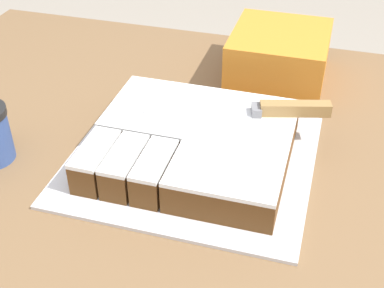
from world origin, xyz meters
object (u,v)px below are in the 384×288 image
cake (194,144)px  knife (273,110)px  storage_box (279,55)px  cake_board (192,159)px

cake → knife: size_ratio=1.03×
cake → storage_box: 0.34m
cake_board → cake: (0.00, 0.00, 0.03)m
cake_board → cake: cake is taller
cake_board → storage_box: bearing=74.5°
cake → knife: bearing=35.0°
cake_board → cake: 0.03m
cake_board → knife: size_ratio=1.29×
cake → storage_box: (0.09, 0.33, 0.02)m
storage_box → knife: bearing=-84.1°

